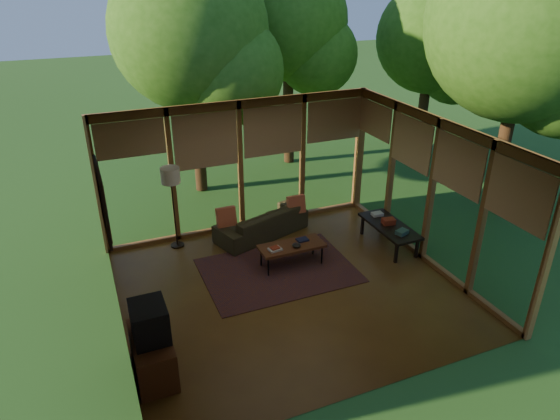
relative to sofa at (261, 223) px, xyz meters
name	(u,v)px	position (x,y,z in m)	size (l,w,h in m)	color
floor	(289,289)	(-0.24, -2.00, -0.28)	(5.50, 5.50, 0.00)	brown
ceiling	(291,137)	(-0.24, -2.00, 2.42)	(5.50, 5.50, 0.00)	silver
wall_left	(111,253)	(-2.99, -2.00, 1.07)	(0.04, 5.00, 2.70)	silver
wall_front	(375,307)	(-0.24, -4.50, 1.07)	(5.50, 0.04, 2.70)	silver
window_wall_back	(240,167)	(-0.24, 0.50, 1.07)	(5.50, 0.12, 2.70)	brown
window_wall_right	(431,192)	(2.51, -2.00, 1.07)	(0.12, 5.00, 2.70)	brown
exterior_lawn	(404,121)	(7.76, 6.00, -0.29)	(40.00, 40.00, 0.00)	#26531F
tree_nw	(190,31)	(-0.54, 2.84, 3.43)	(3.48, 3.48, 5.47)	#3E2816
tree_ne	(289,22)	(2.26, 3.88, 3.45)	(3.00, 3.00, 5.25)	#3E2816
tree_se	(529,20)	(5.22, -0.90, 3.78)	(3.97, 3.97, 6.05)	#3E2816
tree_far	(432,38)	(5.97, 2.84, 3.00)	(2.95, 2.95, 4.77)	#3E2816
rug	(278,270)	(-0.20, -1.39, -0.28)	(2.68, 1.90, 0.01)	maroon
sofa	(261,223)	(0.00, 0.00, 0.00)	(1.93, 0.75, 0.56)	#322D19
pillow_left	(226,217)	(-0.75, -0.05, 0.29)	(0.38, 0.13, 0.38)	#99260D
pillow_right	(296,205)	(0.75, -0.05, 0.28)	(0.37, 0.12, 0.37)	#99260D
ct_book_lower	(275,249)	(-0.25, -1.35, 0.16)	(0.22, 0.17, 0.03)	#B4AEA3
ct_book_upper	(275,248)	(-0.25, -1.35, 0.19)	(0.16, 0.12, 0.03)	maroon
ct_book_side	(302,240)	(0.35, -1.22, 0.16)	(0.21, 0.16, 0.03)	black
ct_bowl	(297,245)	(0.15, -1.40, 0.18)	(0.16, 0.16, 0.07)	black
media_cabinet	(153,355)	(-2.71, -3.09, 0.02)	(0.50, 1.00, 0.60)	#582C18
television	(149,322)	(-2.69, -3.09, 0.57)	(0.45, 0.55, 0.50)	black
console_book_a	(402,232)	(2.16, -1.77, 0.21)	(0.22, 0.16, 0.08)	#2D5049
console_book_b	(389,221)	(2.16, -1.32, 0.23)	(0.24, 0.17, 0.11)	maroon
console_book_c	(377,214)	(2.16, -0.92, 0.20)	(0.22, 0.16, 0.06)	#B4AEA3
floor_lamp	(171,180)	(-1.70, 0.21, 1.12)	(0.36, 0.36, 1.65)	black
coffee_table	(292,247)	(0.10, -1.30, 0.11)	(1.20, 0.50, 0.43)	#582C18
side_console	(389,227)	(2.16, -1.37, 0.13)	(0.60, 1.40, 0.46)	black
wall_painting	(103,201)	(-2.96, -0.60, 1.27)	(0.06, 1.35, 1.15)	black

